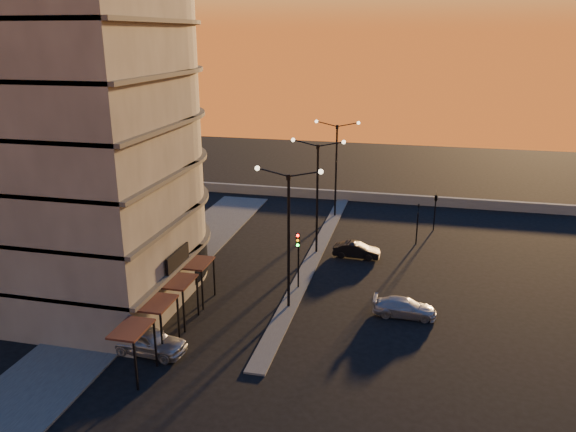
# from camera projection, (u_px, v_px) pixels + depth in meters

# --- Properties ---
(ground) EXTENTS (120.00, 120.00, 0.00)m
(ground) POSITION_uv_depth(u_px,v_px,m) (289.00, 307.00, 37.23)
(ground) COLOR black
(ground) RESTS_ON ground
(sidewalk_west) EXTENTS (5.00, 40.00, 0.12)m
(sidewalk_west) POSITION_uv_depth(u_px,v_px,m) (168.00, 269.00, 43.21)
(sidewalk_west) COLOR #454543
(sidewalk_west) RESTS_ON ground
(median) EXTENTS (1.20, 36.00, 0.12)m
(median) POSITION_uv_depth(u_px,v_px,m) (316.00, 252.00, 46.46)
(median) COLOR #454543
(median) RESTS_ON ground
(parapet) EXTENTS (44.00, 0.50, 1.00)m
(parapet) POSITION_uv_depth(u_px,v_px,m) (362.00, 197.00, 60.69)
(parapet) COLOR slate
(parapet) RESTS_ON ground
(building) EXTENTS (14.35, 17.08, 25.00)m
(building) POSITION_uv_depth(u_px,v_px,m) (80.00, 120.00, 36.63)
(building) COLOR #615C55
(building) RESTS_ON ground
(streetlamp_near) EXTENTS (4.32, 0.32, 9.51)m
(streetlamp_near) POSITION_uv_depth(u_px,v_px,m) (289.00, 228.00, 35.49)
(streetlamp_near) COLOR black
(streetlamp_near) RESTS_ON ground
(streetlamp_mid) EXTENTS (4.32, 0.32, 9.51)m
(streetlamp_mid) POSITION_uv_depth(u_px,v_px,m) (317.00, 188.00, 44.75)
(streetlamp_mid) COLOR black
(streetlamp_mid) RESTS_ON ground
(streetlamp_far) EXTENTS (4.32, 0.32, 9.51)m
(streetlamp_far) POSITION_uv_depth(u_px,v_px,m) (336.00, 161.00, 54.00)
(streetlamp_far) COLOR black
(streetlamp_far) RESTS_ON ground
(traffic_light_main) EXTENTS (0.28, 0.44, 4.25)m
(traffic_light_main) POSITION_uv_depth(u_px,v_px,m) (298.00, 251.00, 38.99)
(traffic_light_main) COLOR black
(traffic_light_main) RESTS_ON ground
(signal_east_a) EXTENTS (0.13, 0.16, 3.60)m
(signal_east_a) POSITION_uv_depth(u_px,v_px,m) (417.00, 223.00, 47.83)
(signal_east_a) COLOR black
(signal_east_a) RESTS_ON ground
(signal_east_b) EXTENTS (0.42, 1.99, 3.60)m
(signal_east_b) POSITION_uv_depth(u_px,v_px,m) (436.00, 198.00, 50.84)
(signal_east_b) COLOR black
(signal_east_b) RESTS_ON ground
(car_hatchback) EXTENTS (4.62, 2.12, 1.53)m
(car_hatchback) POSITION_uv_depth(u_px,v_px,m) (148.00, 341.00, 31.71)
(car_hatchback) COLOR #A4A7AC
(car_hatchback) RESTS_ON ground
(car_sedan) EXTENTS (3.79, 1.44, 1.24)m
(car_sedan) POSITION_uv_depth(u_px,v_px,m) (357.00, 250.00, 45.36)
(car_sedan) COLOR black
(car_sedan) RESTS_ON ground
(car_wagon) EXTENTS (4.06, 1.67, 1.18)m
(car_wagon) POSITION_uv_depth(u_px,v_px,m) (405.00, 307.00, 35.94)
(car_wagon) COLOR #A1A2A8
(car_wagon) RESTS_ON ground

